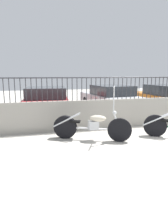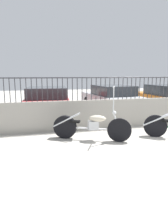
{
  "view_description": "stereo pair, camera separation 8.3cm",
  "coord_description": "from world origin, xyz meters",
  "px_view_note": "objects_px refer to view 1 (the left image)",
  "views": [
    {
      "loc": [
        -3.57,
        -3.89,
        1.84
      ],
      "look_at": [
        -2.08,
        1.93,
        0.7
      ],
      "focal_mm": 32.0,
      "sensor_mm": 36.0,
      "label": 1
    },
    {
      "loc": [
        -3.49,
        -3.91,
        1.84
      ],
      "look_at": [
        -2.08,
        1.93,
        0.7
      ],
      "focal_mm": 32.0,
      "sensor_mm": 36.0,
      "label": 2
    }
  ],
  "objects_px": {
    "car_red": "(47,101)",
    "car_orange": "(165,98)",
    "motorcycle_white": "(88,126)",
    "car_silver": "(110,98)"
  },
  "relations": [
    {
      "from": "motorcycle_white",
      "to": "car_silver",
      "type": "bearing_deg",
      "value": 85.8
    },
    {
      "from": "car_silver",
      "to": "car_orange",
      "type": "relative_size",
      "value": 0.97
    },
    {
      "from": "car_red",
      "to": "car_silver",
      "type": "height_order",
      "value": "car_silver"
    },
    {
      "from": "motorcycle_white",
      "to": "car_orange",
      "type": "relative_size",
      "value": 0.48
    },
    {
      "from": "car_red",
      "to": "car_orange",
      "type": "distance_m",
      "value": 5.98
    },
    {
      "from": "motorcycle_white",
      "to": "car_red",
      "type": "relative_size",
      "value": 0.5
    },
    {
      "from": "car_red",
      "to": "car_silver",
      "type": "distance_m",
      "value": 3.1
    },
    {
      "from": "car_red",
      "to": "car_orange",
      "type": "xyz_separation_m",
      "value": [
        5.98,
        -0.29,
        0.01
      ]
    },
    {
      "from": "motorcycle_white",
      "to": "car_silver",
      "type": "distance_m",
      "value": 4.48
    },
    {
      "from": "car_red",
      "to": "car_orange",
      "type": "height_order",
      "value": "car_orange"
    }
  ]
}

